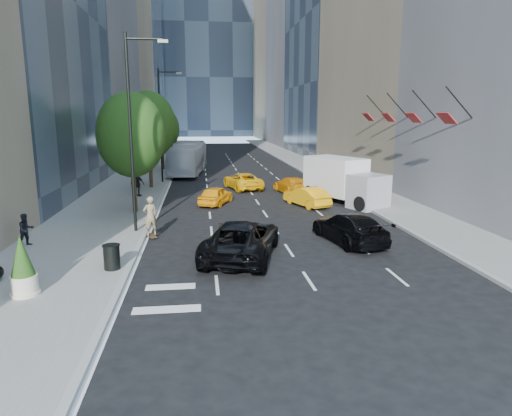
{
  "coord_description": "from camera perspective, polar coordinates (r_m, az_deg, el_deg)",
  "views": [
    {
      "loc": [
        -2.99,
        -20.07,
        6.22
      ],
      "look_at": [
        -0.29,
        2.18,
        1.6
      ],
      "focal_mm": 32.0,
      "sensor_mm": 36.0,
      "label": 1
    }
  ],
  "objects": [
    {
      "name": "sidewalk_right",
      "position": [
        52.09,
        7.59,
        4.77
      ],
      "size": [
        4.0,
        120.0,
        0.15
      ],
      "primitive_type": "cube",
      "color": "slate",
      "rests_on": "ground"
    },
    {
      "name": "box_truck",
      "position": [
        33.09,
        10.88,
        3.43
      ],
      "size": [
        4.89,
        7.0,
        3.17
      ],
      "rotation": [
        0.0,
        0.0,
        0.43
      ],
      "color": "silver",
      "rests_on": "ground"
    },
    {
      "name": "tower_left_end",
      "position": [
        116.14,
        -17.62,
        22.96
      ],
      "size": [
        20.0,
        28.0,
        60.0
      ],
      "primitive_type": "cube",
      "color": "#28313F",
      "rests_on": "ground"
    },
    {
      "name": "city_bus",
      "position": [
        49.35,
        -8.49,
        6.22
      ],
      "size": [
        4.03,
        12.15,
        3.32
      ],
      "primitive_type": "imported",
      "rotation": [
        0.0,
        0.0,
        -0.11
      ],
      "color": "white",
      "rests_on": "ground"
    },
    {
      "name": "skateboarder",
      "position": [
        23.8,
        -13.05,
        -1.31
      ],
      "size": [
        0.87,
        0.74,
        2.02
      ],
      "primitive_type": "imported",
      "rotation": [
        0.0,
        0.0,
        3.57
      ],
      "color": "olive",
      "rests_on": "ground"
    },
    {
      "name": "tree_mid",
      "position": [
        39.31,
        -13.28,
        10.03
      ],
      "size": [
        4.5,
        4.5,
        7.99
      ],
      "color": "#332013",
      "rests_on": "sidewalk_left"
    },
    {
      "name": "trash_can",
      "position": [
        19.13,
        -17.58,
        -5.91
      ],
      "size": [
        0.64,
        0.64,
        0.96
      ],
      "primitive_type": "cylinder",
      "color": "black",
      "rests_on": "sidewalk_left"
    },
    {
      "name": "taxi_d",
      "position": [
        36.72,
        4.46,
        2.89
      ],
      "size": [
        2.65,
        4.77,
        1.31
      ],
      "primitive_type": "imported",
      "rotation": [
        0.0,
        0.0,
        3.33
      ],
      "color": "orange",
      "rests_on": "ground"
    },
    {
      "name": "pedestrian_b",
      "position": [
        35.35,
        -14.6,
        2.97
      ],
      "size": [
        1.22,
        0.93,
        1.93
      ],
      "primitive_type": "imported",
      "rotation": [
        0.0,
        0.0,
        2.67
      ],
      "color": "black",
      "rests_on": "sidewalk_left"
    },
    {
      "name": "lamp_near",
      "position": [
        24.31,
        -15.05,
        10.3
      ],
      "size": [
        2.13,
        0.22,
        10.0
      ],
      "color": "black",
      "rests_on": "sidewalk_left"
    },
    {
      "name": "facade_flags",
      "position": [
        33.02,
        17.8,
        11.04
      ],
      "size": [
        1.85,
        13.3,
        2.05
      ],
      "color": "black",
      "rests_on": "ground"
    },
    {
      "name": "black_sedan_mercedes",
      "position": [
        22.93,
        11.57,
        -2.41
      ],
      "size": [
        3.02,
        5.43,
        1.49
      ],
      "primitive_type": "imported",
      "rotation": [
        0.0,
        0.0,
        3.33
      ],
      "color": "black",
      "rests_on": "ground"
    },
    {
      "name": "taxi_c",
      "position": [
        38.63,
        -1.67,
        3.41
      ],
      "size": [
        3.4,
        5.34,
        1.37
      ],
      "primitive_type": "imported",
      "rotation": [
        0.0,
        0.0,
        3.39
      ],
      "color": "yellow",
      "rests_on": "ground"
    },
    {
      "name": "lamp_far",
      "position": [
        42.21,
        -11.66,
        10.86
      ],
      "size": [
        2.13,
        0.22,
        10.0
      ],
      "color": "black",
      "rests_on": "sidewalk_left"
    },
    {
      "name": "planter_shrub",
      "position": [
        17.47,
        -27.16,
        -6.56
      ],
      "size": [
        0.87,
        0.87,
        2.1
      ],
      "color": "beige",
      "rests_on": "sidewalk_left"
    },
    {
      "name": "tree_far",
      "position": [
        52.27,
        -11.71,
        9.66
      ],
      "size": [
        3.9,
        3.9,
        6.92
      ],
      "color": "#332013",
      "rests_on": "sidewalk_left"
    },
    {
      "name": "tower_right_far",
      "position": [
        122.14,
        5.31,
        20.45
      ],
      "size": [
        20.0,
        24.0,
        50.0
      ],
      "primitive_type": "cube",
      "color": "#796C54",
      "rests_on": "ground"
    },
    {
      "name": "traffic_signal",
      "position": [
        60.2,
        -10.31,
        9.58
      ],
      "size": [
        2.48,
        0.53,
        5.2
      ],
      "color": "black",
      "rests_on": "sidewalk_left"
    },
    {
      "name": "taxi_a",
      "position": [
        32.08,
        -5.05,
        1.59
      ],
      "size": [
        2.85,
        4.08,
        1.29
      ],
      "primitive_type": "imported",
      "rotation": [
        0.0,
        0.0,
        2.75
      ],
      "color": "#FFA80D",
      "rests_on": "ground"
    },
    {
      "name": "pedestrian_a",
      "position": [
        23.93,
        -26.81,
        -2.43
      ],
      "size": [
        0.94,
        0.93,
        1.53
      ],
      "primitive_type": "imported",
      "rotation": [
        0.0,
        0.0,
        0.75
      ],
      "color": "black",
      "rests_on": "sidewalk_left"
    },
    {
      "name": "tree_near",
      "position": [
        29.4,
        -15.34,
        8.8
      ],
      "size": [
        4.2,
        4.2,
        7.46
      ],
      "color": "#332013",
      "rests_on": "sidewalk_left"
    },
    {
      "name": "ground",
      "position": [
        21.23,
        1.48,
        -5.4
      ],
      "size": [
        160.0,
        160.0,
        0.0
      ],
      "primitive_type": "plane",
      "color": "black",
      "rests_on": "ground"
    },
    {
      "name": "sidewalk_left",
      "position": [
        50.81,
        -13.7,
        4.37
      ],
      "size": [
        6.0,
        120.0,
        0.15
      ],
      "primitive_type": "cube",
      "color": "slate",
      "rests_on": "ground"
    },
    {
      "name": "black_sedan_lincoln",
      "position": [
        20.1,
        -1.81,
        -3.9
      ],
      "size": [
        4.3,
        6.54,
        1.67
      ],
      "primitive_type": "imported",
      "rotation": [
        0.0,
        0.0,
        2.87
      ],
      "color": "black",
      "rests_on": "ground"
    },
    {
      "name": "taxi_b",
      "position": [
        31.59,
        6.35,
        1.46
      ],
      "size": [
        2.75,
        4.31,
        1.34
      ],
      "primitive_type": "imported",
      "rotation": [
        0.0,
        0.0,
        3.5
      ],
      "color": "#EFA00C",
      "rests_on": "ground"
    }
  ]
}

